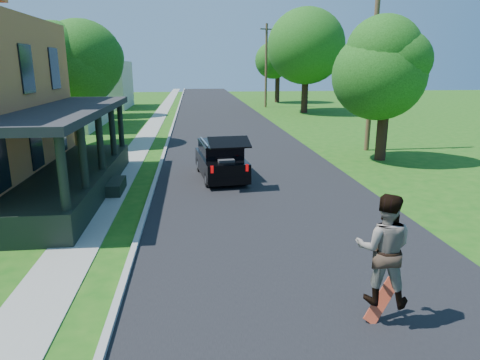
{
  "coord_description": "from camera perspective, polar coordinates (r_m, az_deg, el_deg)",
  "views": [
    {
      "loc": [
        -2.48,
        -9.48,
        4.49
      ],
      "look_at": [
        -1.11,
        3.0,
        1.14
      ],
      "focal_mm": 32.0,
      "sensor_mm": 36.0,
      "label": 1
    }
  ],
  "objects": [
    {
      "name": "ground",
      "position": [
        10.78,
        7.76,
        -9.82
      ],
      "size": [
        140.0,
        140.0,
        0.0
      ],
      "primitive_type": "plane",
      "color": "#165310",
      "rests_on": "ground"
    },
    {
      "name": "black_suv",
      "position": [
        17.6,
        -2.59,
        2.69
      ],
      "size": [
        2.04,
        4.4,
        1.99
      ],
      "rotation": [
        0.0,
        0.0,
        0.11
      ],
      "color": "black",
      "rests_on": "ground"
    },
    {
      "name": "tree_right_mid",
      "position": [
        43.57,
        8.82,
        17.97
      ],
      "size": [
        7.53,
        7.36,
        10.84
      ],
      "rotation": [
        0.0,
        0.0,
        0.05
      ],
      "color": "black",
      "rests_on": "ground"
    },
    {
      "name": "skateboard",
      "position": [
        8.49,
        18.31,
        -15.22
      ],
      "size": [
        0.75,
        0.4,
        0.79
      ],
      "rotation": [
        0.0,
        0.0,
        -0.35
      ],
      "color": "#A3290E",
      "rests_on": "ground"
    },
    {
      "name": "neighbor_house_far",
      "position": [
        50.69,
        -19.4,
        13.79
      ],
      "size": [
        12.78,
        12.78,
        8.3
      ],
      "color": "beige",
      "rests_on": "ground"
    },
    {
      "name": "curb",
      "position": [
        29.86,
        -9.25,
        6.1
      ],
      "size": [
        0.15,
        120.0,
        0.12
      ],
      "primitive_type": "cube",
      "color": "gray",
      "rests_on": "ground"
    },
    {
      "name": "tree_left_mid",
      "position": [
        26.4,
        -22.08,
        14.29
      ],
      "size": [
        4.75,
        4.52,
        7.03
      ],
      "rotation": [
        0.0,
        0.0,
        0.06
      ],
      "color": "black",
      "rests_on": "ground"
    },
    {
      "name": "tree_right_far",
      "position": [
        55.98,
        5.03,
        15.97
      ],
      "size": [
        6.08,
        5.83,
        8.52
      ],
      "rotation": [
        0.0,
        0.0,
        0.1
      ],
      "color": "black",
      "rests_on": "ground"
    },
    {
      "name": "tree_right_near",
      "position": [
        21.93,
        19.06,
        14.96
      ],
      "size": [
        5.05,
        5.26,
        7.05
      ],
      "rotation": [
        0.0,
        0.0,
        -0.31
      ],
      "color": "black",
      "rests_on": "ground"
    },
    {
      "name": "utility_pole_far",
      "position": [
        48.96,
        3.51,
        15.08
      ],
      "size": [
        1.55,
        0.65,
        8.97
      ],
      "rotation": [
        0.0,
        0.0,
        0.34
      ],
      "color": "#4F3B24",
      "rests_on": "ground"
    },
    {
      "name": "skateboarder",
      "position": [
        7.92,
        18.6,
        -8.7
      ],
      "size": [
        1.19,
        1.06,
        2.01
      ],
      "rotation": [
        0.0,
        0.0,
        2.76
      ],
      "color": "black",
      "rests_on": "ground"
    },
    {
      "name": "utility_pole_near",
      "position": [
        24.28,
        17.39,
        15.65
      ],
      "size": [
        1.6,
        0.5,
        9.84
      ],
      "rotation": [
        0.0,
        0.0,
        0.24
      ],
      "color": "#4F3B24",
      "rests_on": "ground"
    },
    {
      "name": "sidewalk",
      "position": [
        29.98,
        -12.22,
        5.99
      ],
      "size": [
        1.3,
        120.0,
        0.03
      ],
      "primitive_type": "cube",
      "color": "gray",
      "rests_on": "ground"
    },
    {
      "name": "street",
      "position": [
        29.92,
        -1.44,
        6.31
      ],
      "size": [
        8.0,
        120.0,
        0.02
      ],
      "primitive_type": "cube",
      "color": "black",
      "rests_on": "ground"
    },
    {
      "name": "neighbor_house_mid",
      "position": [
        35.25,
        -25.17,
        13.09
      ],
      "size": [
        12.78,
        12.78,
        8.3
      ],
      "color": "beige",
      "rests_on": "ground"
    },
    {
      "name": "tree_left_far",
      "position": [
        41.86,
        -18.71,
        14.93
      ],
      "size": [
        5.05,
        4.86,
        7.61
      ],
      "rotation": [
        0.0,
        0.0,
        0.04
      ],
      "color": "black",
      "rests_on": "ground"
    }
  ]
}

